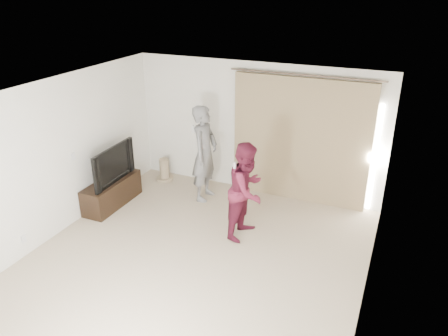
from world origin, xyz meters
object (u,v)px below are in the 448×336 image
at_px(tv, 109,164).
at_px(person_woman, 247,190).
at_px(person_man, 205,153).
at_px(tv_console, 112,192).

bearing_deg(tv, person_woman, -91.18).
bearing_deg(person_man, tv_console, -147.31).
relative_size(tv_console, tv, 1.10).
bearing_deg(tv, person_man, -59.17).
height_order(tv, person_man, person_man).
height_order(tv_console, tv, tv).
height_order(person_man, person_woman, person_man).
relative_size(tv_console, person_woman, 0.80).
xyz_separation_m(tv, person_woman, (2.72, 0.03, -0.03)).
bearing_deg(person_woman, person_man, 142.45).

